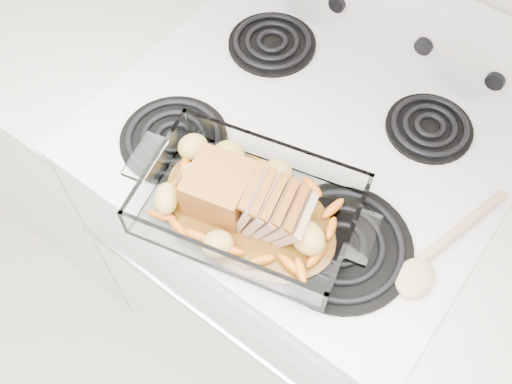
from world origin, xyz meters
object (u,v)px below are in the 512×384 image
Objects in this scene: counter_left at (110,122)px; pork_roast at (239,193)px; baking_dish at (249,208)px; electric_range at (291,239)px.

pork_roast is at bearing -17.06° from counter_left.
baking_dish is (0.69, -0.21, 0.50)m from counter_left.
pork_roast reaches higher than baking_dish.
counter_left is 4.29× the size of pork_roast.
baking_dish is at bearing -16.57° from counter_left.
baking_dish is 0.04m from pork_roast.
electric_range is at bearing 98.90° from pork_roast.
pork_roast reaches higher than counter_left.
counter_left is 0.88m from baking_dish.
electric_range is 0.67m from counter_left.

